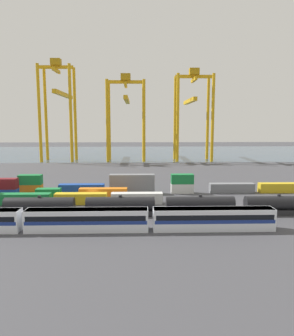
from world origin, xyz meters
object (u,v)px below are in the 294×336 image
(gantry_crane_east, at_px, (193,106))
(shipping_container_8, at_px, (49,194))
(passenger_train, at_px, (87,219))
(gantry_crane_west, at_px, (59,101))
(shipping_container_13, at_px, (82,189))
(shipping_container_11, at_px, (31,189))
(freight_tank_row, at_px, (200,206))
(gantry_crane_central, at_px, (126,108))
(shipping_container_9, at_px, (103,193))

(gantry_crane_east, bearing_deg, shipping_container_8, -120.30)
(passenger_train, relative_size, shipping_container_8, 10.95)
(gantry_crane_west, bearing_deg, passenger_train, -74.44)
(shipping_container_13, height_order, gantry_crane_west, gantry_crane_west)
(shipping_container_11, xyz_separation_m, gantry_crane_west, (-11.34, 81.64, 28.69))
(freight_tank_row, height_order, gantry_crane_east, gantry_crane_east)
(shipping_container_11, relative_size, gantry_crane_central, 0.14)
(shipping_container_9, bearing_deg, freight_tank_row, -35.61)
(shipping_container_8, xyz_separation_m, shipping_container_11, (-6.30, 5.68, 0.00))
(shipping_container_9, relative_size, gantry_crane_central, 0.28)
(passenger_train, bearing_deg, shipping_container_9, 89.60)
(shipping_container_8, distance_m, gantry_crane_west, 93.59)
(shipping_container_13, bearing_deg, gantry_crane_central, 83.59)
(shipping_container_9, xyz_separation_m, gantry_crane_west, (-31.38, 87.32, 28.69))
(passenger_train, bearing_deg, shipping_container_13, 101.62)
(shipping_container_9, height_order, shipping_container_11, same)
(shipping_container_11, relative_size, gantry_crane_west, 0.12)
(passenger_train, relative_size, shipping_container_9, 5.47)
(shipping_container_9, height_order, gantry_crane_west, gantry_crane_west)
(gantry_crane_central, xyz_separation_m, gantry_crane_east, (34.16, -0.90, 0.84))
(gantry_crane_west, relative_size, gantry_crane_east, 1.09)
(shipping_container_9, bearing_deg, shipping_container_13, 138.58)
(freight_tank_row, bearing_deg, shipping_container_13, 142.97)
(shipping_container_9, bearing_deg, shipping_container_8, 180.00)
(passenger_train, relative_size, shipping_container_11, 10.95)
(shipping_container_8, xyz_separation_m, gantry_crane_east, (50.68, 86.74, 26.25))
(freight_tank_row, bearing_deg, gantry_crane_east, 81.47)
(gantry_crane_west, distance_m, gantry_crane_east, 68.36)
(shipping_container_13, bearing_deg, gantry_crane_west, 106.99)
(gantry_crane_central, bearing_deg, freight_tank_row, -79.65)
(shipping_container_8, height_order, gantry_crane_west, gantry_crane_west)
(shipping_container_8, xyz_separation_m, shipping_container_9, (13.75, 0.00, 0.00))
(passenger_train, distance_m, shipping_container_11, 36.36)
(shipping_container_8, relative_size, gantry_crane_west, 0.12)
(shipping_container_8, relative_size, gantry_crane_east, 0.13)
(passenger_train, xyz_separation_m, gantry_crane_central, (2.94, 112.40, 24.56))
(shipping_container_11, distance_m, shipping_container_13, 13.61)
(shipping_container_9, distance_m, gantry_crane_central, 91.29)
(gantry_crane_west, xyz_separation_m, gantry_crane_east, (68.31, -0.58, -2.45))
(shipping_container_11, bearing_deg, freight_tank_row, -26.92)
(gantry_crane_east, bearing_deg, shipping_container_13, -118.14)
(shipping_container_9, xyz_separation_m, shipping_container_11, (-20.05, 5.68, 0.00))
(passenger_train, distance_m, gantry_crane_west, 119.63)
(shipping_container_8, height_order, gantry_crane_east, gantry_crane_east)
(freight_tank_row, bearing_deg, gantry_crane_west, 117.27)
(gantry_crane_west, bearing_deg, shipping_container_11, -82.10)
(freight_tank_row, distance_m, shipping_container_11, 46.71)
(shipping_container_11, distance_m, gantry_crane_east, 102.50)
(shipping_container_8, relative_size, shipping_container_9, 0.50)
(gantry_crane_west, bearing_deg, gantry_crane_central, 0.53)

